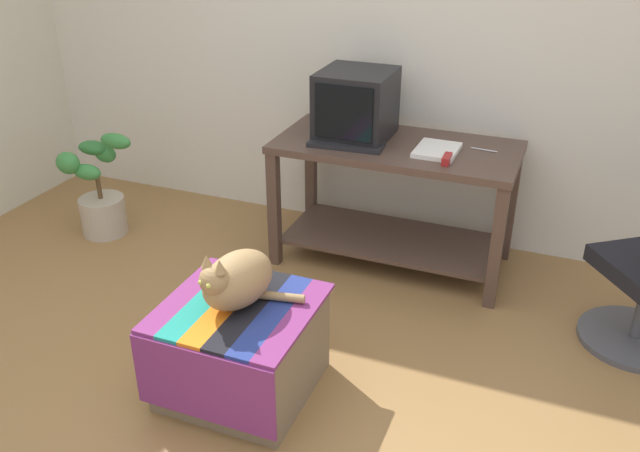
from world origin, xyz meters
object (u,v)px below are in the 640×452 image
object	(u,v)px
book	(437,150)
tv_monitor	(356,105)
desk	(395,183)
stapler	(447,159)
cat	(236,280)
keyboard	(346,144)
ottoman_with_blanket	(241,348)
potted_plant	(100,196)

from	to	relation	value
book	tv_monitor	bearing A→B (deg)	172.20
desk	stapler	size ratio (longest dim) A/B	11.89
stapler	book	bearing A→B (deg)	119.68
book	cat	world-z (taller)	book
keyboard	ottoman_with_blanket	size ratio (longest dim) A/B	0.64
stapler	tv_monitor	bearing A→B (deg)	158.16
tv_monitor	potted_plant	distance (m)	1.70
tv_monitor	stapler	bearing A→B (deg)	-20.42
keyboard	potted_plant	distance (m)	1.62
ottoman_with_blanket	cat	distance (m)	0.33
keyboard	ottoman_with_blanket	distance (m)	1.28
desk	keyboard	size ratio (longest dim) A/B	3.27
keyboard	book	xyz separation A→B (m)	(0.47, 0.10, -0.00)
ottoman_with_blanket	cat	world-z (taller)	cat
tv_monitor	potted_plant	world-z (taller)	tv_monitor
book	cat	xyz separation A→B (m)	(-0.52, -1.26, -0.19)
tv_monitor	keyboard	size ratio (longest dim) A/B	1.02
desk	book	distance (m)	0.34
tv_monitor	cat	world-z (taller)	tv_monitor
tv_monitor	book	world-z (taller)	tv_monitor
keyboard	tv_monitor	bearing A→B (deg)	88.23
desk	potted_plant	bearing A→B (deg)	-169.47
potted_plant	stapler	distance (m)	2.14
desk	book	xyz separation A→B (m)	(0.23, -0.05, 0.24)
book	cat	bearing A→B (deg)	-111.17
book	cat	size ratio (longest dim) A/B	0.66
cat	stapler	size ratio (longest dim) A/B	3.67
cat	stapler	bearing A→B (deg)	76.18
cat	stapler	world-z (taller)	stapler
ottoman_with_blanket	potted_plant	size ratio (longest dim) A/B	0.94
ottoman_with_blanket	keyboard	bearing A→B (deg)	87.97
keyboard	cat	size ratio (longest dim) A/B	0.99
keyboard	stapler	xyz separation A→B (m)	(0.55, -0.03, 0.01)
ottoman_with_blanket	potted_plant	xyz separation A→B (m)	(-1.49, 0.98, 0.04)
desk	tv_monitor	size ratio (longest dim) A/B	3.20
book	ottoman_with_blanket	bearing A→B (deg)	-110.79
tv_monitor	stapler	distance (m)	0.61
desk	tv_monitor	world-z (taller)	tv_monitor
book	potted_plant	bearing A→B (deg)	-170.62
ottoman_with_blanket	cat	size ratio (longest dim) A/B	1.54
potted_plant	keyboard	bearing A→B (deg)	7.29
keyboard	cat	world-z (taller)	keyboard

